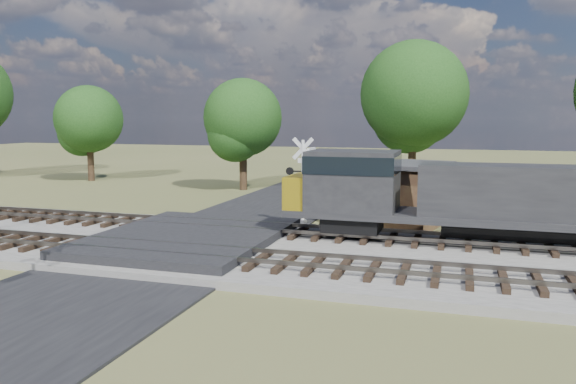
% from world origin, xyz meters
% --- Properties ---
extents(ground, '(160.00, 160.00, 0.00)m').
position_xyz_m(ground, '(0.00, 0.00, 0.00)').
color(ground, '#4E532C').
rests_on(ground, ground).
extents(ballast_bed, '(140.00, 10.00, 0.30)m').
position_xyz_m(ballast_bed, '(10.00, 0.50, 0.15)').
color(ballast_bed, gray).
rests_on(ballast_bed, ground).
extents(road, '(7.00, 60.00, 0.08)m').
position_xyz_m(road, '(0.00, 0.00, 0.04)').
color(road, black).
rests_on(road, ground).
extents(crossing_panel, '(7.00, 9.00, 0.62)m').
position_xyz_m(crossing_panel, '(0.00, 0.50, 0.32)').
color(crossing_panel, '#262628').
rests_on(crossing_panel, ground).
extents(track_near, '(140.00, 2.60, 0.33)m').
position_xyz_m(track_near, '(3.12, -2.00, 0.41)').
color(track_near, black).
rests_on(track_near, ballast_bed).
extents(track_far, '(140.00, 2.60, 0.33)m').
position_xyz_m(track_far, '(3.12, 3.00, 0.41)').
color(track_far, black).
rests_on(track_far, ballast_bed).
extents(crossing_signal_far, '(1.77, 0.38, 4.38)m').
position_xyz_m(crossing_signal_far, '(3.15, 6.34, 1.82)').
color(crossing_signal_far, silver).
rests_on(crossing_signal_far, ground).
extents(equipment_shed, '(5.60, 5.60, 3.13)m').
position_xyz_m(equipment_shed, '(7.58, 8.21, 1.59)').
color(equipment_shed, '#43281D').
rests_on(equipment_shed, ground).
extents(treeline, '(80.82, 11.97, 11.51)m').
position_xyz_m(treeline, '(7.27, 20.39, 6.81)').
color(treeline, black).
rests_on(treeline, ground).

